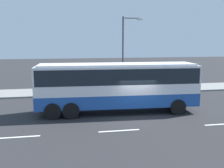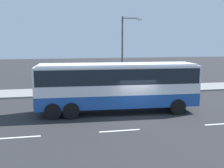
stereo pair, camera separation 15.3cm
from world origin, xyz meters
TOP-DOWN VIEW (x-y plane):
  - ground_plane at (0.00, 0.00)m, footprint 120.00×120.00m
  - sidewalk_curb at (0.00, 9.39)m, footprint 80.00×4.00m
  - lane_centreline at (-6.86, -2.71)m, footprint 24.86×0.16m
  - coach_bus at (-1.13, 1.21)m, footprint 11.49×3.11m
  - pedestrian_near_curb at (-1.46, 9.19)m, footprint 0.32×0.32m
  - pedestrian_at_crossing at (4.29, 8.58)m, footprint 0.32×0.32m
  - street_lamp at (0.95, 7.70)m, footprint 1.93×0.24m

SIDE VIEW (x-z plane):
  - ground_plane at x=0.00m, z-range 0.00..0.00m
  - lane_centreline at x=-6.86m, z-range 0.00..0.01m
  - sidewalk_curb at x=0.00m, z-range 0.00..0.15m
  - pedestrian_at_crossing at x=4.29m, z-range 0.26..1.78m
  - pedestrian_near_curb at x=-1.46m, z-range 0.29..2.05m
  - coach_bus at x=-1.13m, z-range 0.42..3.95m
  - street_lamp at x=0.95m, z-range 0.69..7.90m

